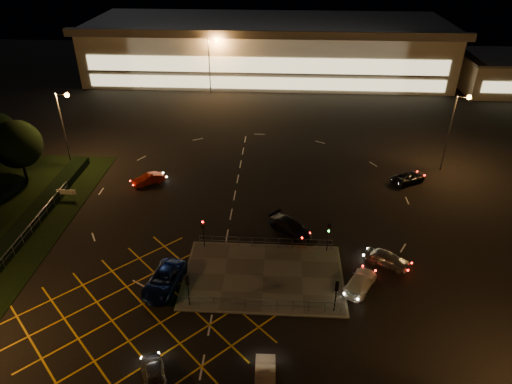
# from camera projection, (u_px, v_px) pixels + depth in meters

# --- Properties ---
(ground) EXTENTS (180.00, 180.00, 0.00)m
(ground) POSITION_uv_depth(u_px,v_px,m) (243.00, 262.00, 43.14)
(ground) COLOR black
(ground) RESTS_ON ground
(pedestrian_island) EXTENTS (14.00, 9.00, 0.12)m
(pedestrian_island) POSITION_uv_depth(u_px,v_px,m) (263.00, 276.00, 41.30)
(pedestrian_island) COLOR #4C4944
(pedestrian_island) RESTS_ON ground
(hedge) EXTENTS (2.00, 26.00, 1.00)m
(hedge) POSITION_uv_depth(u_px,v_px,m) (35.00, 214.00, 49.17)
(hedge) COLOR black
(hedge) RESTS_ON ground
(supermarket) EXTENTS (72.00, 26.50, 10.50)m
(supermarket) POSITION_uv_depth(u_px,v_px,m) (268.00, 48.00, 93.54)
(supermarket) COLOR beige
(supermarket) RESTS_ON ground
(retail_unit_a) EXTENTS (18.80, 14.80, 6.35)m
(retail_unit_a) POSITION_uv_depth(u_px,v_px,m) (511.00, 73.00, 85.48)
(retail_unit_a) COLOR beige
(retail_unit_a) RESTS_ON ground
(streetlight_nw) EXTENTS (1.78, 0.56, 10.03)m
(streetlight_nw) POSITION_uv_depth(u_px,v_px,m) (65.00, 120.00, 56.38)
(streetlight_nw) COLOR slate
(streetlight_nw) RESTS_ON ground
(streetlight_ne) EXTENTS (1.78, 0.56, 10.03)m
(streetlight_ne) POSITION_uv_depth(u_px,v_px,m) (455.00, 122.00, 55.71)
(streetlight_ne) COLOR slate
(streetlight_ne) RESTS_ON ground
(streetlight_far_left) EXTENTS (1.78, 0.56, 10.03)m
(streetlight_far_left) POSITION_uv_depth(u_px,v_px,m) (211.00, 59.00, 81.41)
(streetlight_far_left) COLOR slate
(streetlight_far_left) RESTS_ON ground
(streetlight_far_right) EXTENTS (1.78, 0.56, 10.03)m
(streetlight_far_right) POSITION_uv_depth(u_px,v_px,m) (436.00, 59.00, 81.13)
(streetlight_far_right) COLOR slate
(streetlight_far_right) RESTS_ON ground
(signal_sw) EXTENTS (0.28, 0.30, 3.15)m
(signal_sw) POSITION_uv_depth(u_px,v_px,m) (188.00, 284.00, 36.99)
(signal_sw) COLOR black
(signal_sw) RESTS_ON pedestrian_island
(signal_se) EXTENTS (0.28, 0.30, 3.15)m
(signal_se) POSITION_uv_depth(u_px,v_px,m) (336.00, 290.00, 36.39)
(signal_se) COLOR black
(signal_se) RESTS_ON pedestrian_island
(signal_nw) EXTENTS (0.28, 0.30, 3.15)m
(signal_nw) POSITION_uv_depth(u_px,v_px,m) (203.00, 228.00, 43.84)
(signal_nw) COLOR black
(signal_nw) RESTS_ON pedestrian_island
(signal_ne) EXTENTS (0.28, 0.30, 3.15)m
(signal_ne) POSITION_uv_depth(u_px,v_px,m) (329.00, 232.00, 43.24)
(signal_ne) COLOR black
(signal_ne) RESTS_ON pedestrian_island
(tree_c) EXTENTS (5.76, 5.76, 7.84)m
(tree_c) POSITION_uv_depth(u_px,v_px,m) (17.00, 144.00, 54.00)
(tree_c) COLOR black
(tree_c) RESTS_ON ground
(car_near_silver) EXTENTS (3.11, 4.35, 1.38)m
(car_near_silver) POSITION_uv_depth(u_px,v_px,m) (155.00, 379.00, 31.32)
(car_near_silver) COLOR #A3A5AA
(car_near_silver) RESTS_ON ground
(car_queue_white) EXTENTS (1.53, 4.10, 1.34)m
(car_queue_white) POSITION_uv_depth(u_px,v_px,m) (265.00, 380.00, 31.23)
(car_queue_white) COLOR #B9B9B9
(car_queue_white) RESTS_ON ground
(car_left_blue) EXTENTS (3.46, 5.87, 1.53)m
(car_left_blue) POSITION_uv_depth(u_px,v_px,m) (164.00, 280.00, 39.81)
(car_left_blue) COLOR #0C1A49
(car_left_blue) RESTS_ON ground
(car_far_dkgrey) EXTENTS (5.00, 4.86, 1.44)m
(car_far_dkgrey) POSITION_uv_depth(u_px,v_px,m) (291.00, 227.00, 46.84)
(car_far_dkgrey) COLOR black
(car_far_dkgrey) RESTS_ON ground
(car_right_silver) EXTENTS (4.39, 3.43, 1.40)m
(car_right_silver) POSITION_uv_depth(u_px,v_px,m) (387.00, 259.00, 42.40)
(car_right_silver) COLOR silver
(car_right_silver) RESTS_ON ground
(car_circ_red) EXTENTS (3.89, 3.22, 1.25)m
(car_circ_red) POSITION_uv_depth(u_px,v_px,m) (149.00, 179.00, 55.61)
(car_circ_red) COLOR #9E200B
(car_circ_red) RESTS_ON ground
(car_east_grey) EXTENTS (4.92, 4.15, 1.25)m
(car_east_grey) POSITION_uv_depth(u_px,v_px,m) (408.00, 178.00, 55.92)
(car_east_grey) COLOR black
(car_east_grey) RESTS_ON ground
(car_approach_white) EXTENTS (3.80, 4.81, 1.30)m
(car_approach_white) POSITION_uv_depth(u_px,v_px,m) (360.00, 282.00, 39.75)
(car_approach_white) COLOR silver
(car_approach_white) RESTS_ON ground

